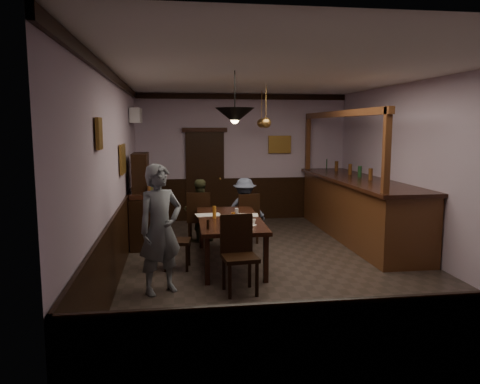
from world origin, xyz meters
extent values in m
cube|color=#2D2621|center=(0.00, 0.00, -0.01)|extent=(5.00, 8.00, 0.01)
cube|color=white|center=(0.00, 0.00, 3.00)|extent=(5.00, 8.00, 0.01)
cube|color=#B79FB9|center=(0.00, 4.00, 1.50)|extent=(5.00, 0.01, 3.00)
cube|color=#B79FB9|center=(0.00, -4.00, 1.50)|extent=(5.00, 0.01, 3.00)
cube|color=#B79FB9|center=(-2.50, 0.00, 1.50)|extent=(0.01, 8.00, 3.00)
cube|color=#B79FB9|center=(2.50, 0.00, 1.50)|extent=(0.01, 8.00, 3.00)
cube|color=black|center=(-0.75, 0.35, 0.72)|extent=(1.05, 2.22, 0.06)
cube|color=black|center=(-1.19, -0.66, 0.34)|extent=(0.07, 0.07, 0.69)
cube|color=black|center=(-0.35, -0.68, 0.34)|extent=(0.07, 0.07, 0.69)
cube|color=black|center=(-1.15, 1.38, 0.34)|extent=(0.07, 0.07, 0.69)
cube|color=black|center=(-0.31, 1.36, 0.34)|extent=(0.07, 0.07, 0.69)
cube|color=black|center=(-1.17, 1.71, 0.47)|extent=(0.49, 0.49, 0.05)
cube|color=black|center=(-1.20, 1.52, 0.75)|extent=(0.44, 0.09, 0.52)
cube|color=black|center=(-0.97, 1.87, 0.23)|extent=(0.04, 0.04, 0.45)
cube|color=black|center=(-1.33, 1.91, 0.23)|extent=(0.04, 0.04, 0.45)
cube|color=black|center=(-1.02, 1.52, 0.23)|extent=(0.04, 0.04, 0.45)
cube|color=black|center=(-1.37, 1.56, 0.23)|extent=(0.04, 0.04, 0.45)
cube|color=black|center=(-0.27, 1.69, 0.45)|extent=(0.48, 0.48, 0.05)
cube|color=black|center=(-0.24, 1.51, 0.72)|extent=(0.42, 0.11, 0.50)
cube|color=black|center=(-0.13, 1.89, 0.22)|extent=(0.04, 0.04, 0.43)
cube|color=black|center=(-0.47, 1.83, 0.22)|extent=(0.04, 0.04, 0.43)
cube|color=black|center=(-0.08, 1.55, 0.22)|extent=(0.04, 0.04, 0.43)
cube|color=black|center=(-0.41, 1.50, 0.22)|extent=(0.04, 0.04, 0.43)
cube|color=black|center=(-0.78, -1.05, 0.48)|extent=(0.50, 0.50, 0.05)
cube|color=black|center=(-0.80, -0.84, 0.78)|extent=(0.45, 0.09, 0.54)
cube|color=black|center=(-0.95, -1.25, 0.23)|extent=(0.04, 0.04, 0.46)
cube|color=black|center=(-0.58, -1.21, 0.23)|extent=(0.04, 0.04, 0.46)
cube|color=black|center=(-0.98, -0.88, 0.23)|extent=(0.04, 0.04, 0.46)
cube|color=black|center=(-0.62, -0.85, 0.23)|extent=(0.04, 0.04, 0.46)
cube|color=black|center=(-1.61, 0.17, 0.44)|extent=(0.46, 0.46, 0.05)
cube|color=black|center=(-1.79, 0.20, 0.70)|extent=(0.09, 0.41, 0.49)
cube|color=black|center=(-1.46, -0.01, 0.21)|extent=(0.04, 0.04, 0.42)
cube|color=black|center=(-1.42, 0.31, 0.21)|extent=(0.04, 0.04, 0.42)
cube|color=black|center=(-1.79, 0.03, 0.21)|extent=(0.04, 0.04, 0.42)
cube|color=black|center=(-1.75, 0.36, 0.21)|extent=(0.04, 0.04, 0.42)
imported|color=slate|center=(-1.83, -0.87, 0.87)|extent=(0.76, 0.68, 1.74)
imported|color=#3D4127|center=(-1.17, 1.91, 0.61)|extent=(0.70, 0.61, 1.22)
imported|color=#515A74|center=(-0.27, 1.89, 0.62)|extent=(0.87, 0.60, 1.23)
cube|color=silver|center=(-1.07, 0.68, 0.75)|extent=(0.45, 0.35, 0.01)
cube|color=silver|center=(-0.46, 0.57, 0.75)|extent=(0.45, 0.35, 0.01)
cube|color=#FFCC5D|center=(-0.78, 0.07, 0.75)|extent=(0.15, 0.15, 0.00)
cylinder|color=white|center=(-0.49, -0.25, 0.76)|extent=(0.15, 0.15, 0.01)
imported|color=white|center=(-0.45, -0.19, 0.80)|extent=(0.08, 0.08, 0.07)
cylinder|color=white|center=(-0.81, -0.24, 0.76)|extent=(0.22, 0.22, 0.01)
torus|color=#C68C47|center=(-0.85, -0.21, 0.79)|extent=(0.13, 0.13, 0.04)
torus|color=#C68C47|center=(-0.78, -0.18, 0.79)|extent=(0.13, 0.13, 0.04)
cylinder|color=orange|center=(-0.71, 0.23, 0.81)|extent=(0.07, 0.07, 0.12)
cylinder|color=#BF721E|center=(-0.99, 0.39, 0.85)|extent=(0.06, 0.06, 0.20)
cylinder|color=silver|center=(-0.63, 0.40, 0.82)|extent=(0.06, 0.06, 0.15)
cylinder|color=black|center=(-1.16, -0.40, 0.82)|extent=(0.04, 0.04, 0.14)
cube|color=black|center=(-2.20, 1.86, 0.47)|extent=(0.47, 1.31, 0.94)
cube|color=black|center=(-2.20, 1.86, 0.99)|extent=(0.45, 1.27, 0.08)
cube|color=black|center=(-2.25, 1.86, 1.36)|extent=(0.28, 0.84, 0.75)
cube|color=#522715|center=(2.00, 1.72, 0.58)|extent=(0.95, 4.42, 1.16)
cube|color=black|center=(1.98, 1.72, 1.18)|extent=(1.05, 4.52, 0.06)
cube|color=#522715|center=(1.58, 1.72, 2.47)|extent=(0.10, 4.31, 0.12)
cube|color=#522715|center=(1.58, -0.38, 1.84)|extent=(0.10, 0.10, 1.37)
cube|color=#522715|center=(1.58, 3.83, 1.84)|extent=(0.10, 0.10, 1.37)
cube|color=black|center=(-0.90, 3.95, 1.05)|extent=(0.90, 0.06, 2.10)
cube|color=white|center=(-2.38, 2.90, 2.45)|extent=(0.20, 0.85, 0.30)
cube|color=olive|center=(-2.46, -1.60, 2.15)|extent=(0.04, 0.28, 0.36)
cube|color=olive|center=(-2.46, 0.80, 1.70)|extent=(0.04, 0.62, 0.48)
cube|color=olive|center=(0.90, 3.96, 1.80)|extent=(0.55, 0.04, 0.42)
cylinder|color=black|center=(-0.77, -0.45, 2.69)|extent=(0.02, 0.02, 0.62)
cone|color=black|center=(-0.77, -0.45, 2.38)|extent=(0.56, 0.56, 0.22)
sphere|color=#FFD88C|center=(-0.77, -0.45, 2.33)|extent=(0.12, 0.12, 0.12)
cylinder|color=#BF8C3F|center=(0.10, 1.67, 2.65)|extent=(0.02, 0.02, 0.70)
cone|color=#BF8C3F|center=(0.10, 1.67, 2.30)|extent=(0.20, 0.20, 0.22)
sphere|color=#FFD88C|center=(0.10, 1.67, 2.25)|extent=(0.12, 0.12, 0.12)
cylinder|color=#BF8C3F|center=(0.30, 3.14, 2.65)|extent=(0.02, 0.02, 0.70)
cone|color=#BF8C3F|center=(0.30, 3.14, 2.30)|extent=(0.20, 0.20, 0.22)
sphere|color=#FFD88C|center=(0.30, 3.14, 2.25)|extent=(0.12, 0.12, 0.12)
camera|label=1|loc=(-1.64, -7.05, 2.23)|focal=35.00mm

